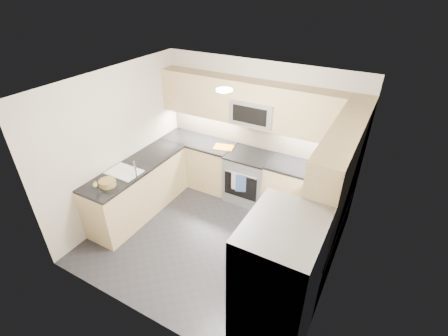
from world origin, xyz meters
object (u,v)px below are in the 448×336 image
at_px(gas_range, 248,177).
at_px(cutting_board, 224,147).
at_px(microwave, 255,111).
at_px(refrigerator, 277,291).
at_px(utensil_bowl, 335,169).
at_px(fruit_basket, 107,183).

distance_m(gas_range, cutting_board, 0.72).
xyz_separation_m(microwave, refrigerator, (1.45, -2.55, -0.80)).
distance_m(refrigerator, utensil_bowl, 2.49).
bearing_deg(utensil_bowl, microwave, 177.35).
xyz_separation_m(gas_range, utensil_bowl, (1.45, 0.06, 0.57)).
xyz_separation_m(microwave, utensil_bowl, (1.45, -0.07, -0.67)).
bearing_deg(microwave, utensil_bowl, -2.65).
bearing_deg(fruit_basket, refrigerator, -9.96).
xyz_separation_m(refrigerator, fruit_basket, (-2.90, 0.51, 0.09)).
relative_size(refrigerator, cutting_board, 5.09).
xyz_separation_m(cutting_board, fruit_basket, (-0.93, -1.92, 0.04)).
xyz_separation_m(utensil_bowl, cutting_board, (-1.98, -0.05, -0.08)).
bearing_deg(gas_range, utensil_bowl, 2.28).
distance_m(utensil_bowl, cutting_board, 1.98).
relative_size(gas_range, fruit_basket, 3.65).
height_order(gas_range, fruit_basket, fruit_basket).
relative_size(microwave, fruit_basket, 3.05).
bearing_deg(fruit_basket, cutting_board, 64.21).
relative_size(microwave, utensil_bowl, 2.44).
height_order(utensil_bowl, cutting_board, utensil_bowl).
height_order(gas_range, microwave, microwave).
bearing_deg(gas_range, cutting_board, 179.46).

